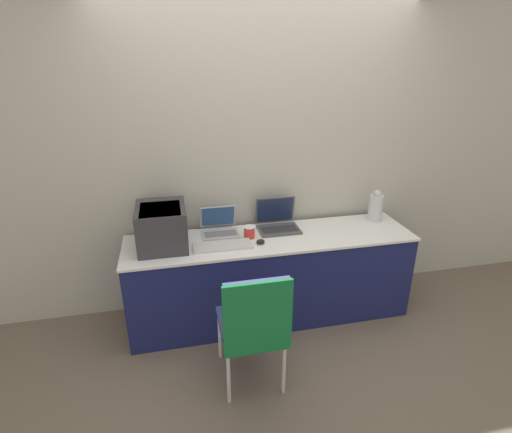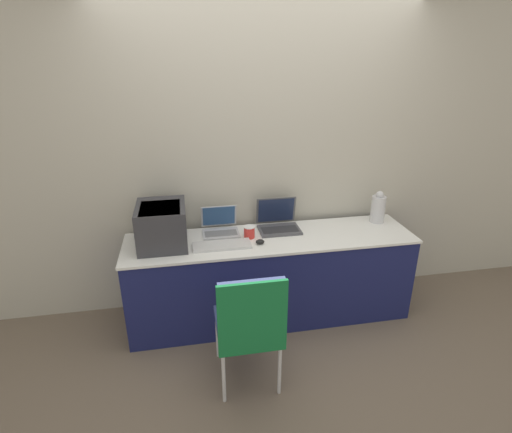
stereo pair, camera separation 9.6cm
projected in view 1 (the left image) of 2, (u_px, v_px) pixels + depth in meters
ground_plane at (278, 334)px, 3.24m from camera, size 14.00×14.00×0.00m
wall_back at (261, 158)px, 3.33m from camera, size 8.00×0.05×2.60m
table at (270, 277)px, 3.35m from camera, size 2.33×0.58×0.74m
printer at (162, 225)px, 3.01m from camera, size 0.37×0.43×0.32m
laptop_left at (220, 228)px, 3.27m from camera, size 0.30×0.27×0.21m
laptop_right at (277, 222)px, 3.36m from camera, size 0.34×0.28×0.25m
external_keyboard at (223, 246)px, 3.05m from camera, size 0.45×0.16×0.02m
coffee_cup at (249, 232)px, 3.19m from camera, size 0.09×0.09×0.10m
mouse at (260, 242)px, 3.09m from camera, size 0.07×0.05×0.04m
metal_pitcher at (376, 207)px, 3.49m from camera, size 0.12×0.12×0.28m
chair at (254, 322)px, 2.52m from camera, size 0.42×0.49×0.90m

